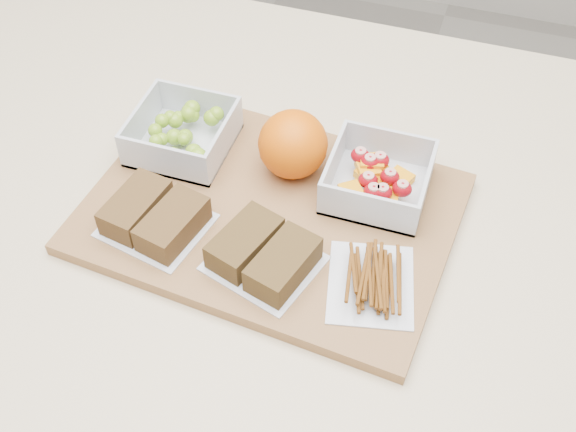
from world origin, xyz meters
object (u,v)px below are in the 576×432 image
Objects in this scene: sandwich_bag_center at (264,254)px; sandwich_bag_left at (154,216)px; cutting_board at (270,213)px; orange at (293,144)px; pretzel_bag at (372,278)px; grape_container at (184,133)px; fruit_container at (378,180)px.

sandwich_bag_left is at bearing 174.67° from sandwich_bag_center.
cutting_board is 5.02× the size of orange.
sandwich_bag_left reaches higher than pretzel_bag.
grape_container and fruit_container have the same top height.
pretzel_bag reaches higher than cutting_board.
pretzel_bag is at bearing -26.66° from grape_container.
pretzel_bag is (0.12, 0.01, -0.00)m from sandwich_bag_center.
pretzel_bag is (0.28, -0.14, -0.01)m from grape_container.
pretzel_bag is (0.14, -0.07, 0.02)m from cutting_board.
orange is (0.14, 0.00, 0.02)m from grape_container.
grape_container is 0.91× the size of sandwich_bag_left.
grape_container is 0.92× the size of pretzel_bag.
grape_container is 0.14m from orange.
grape_container is (-0.14, 0.07, 0.03)m from cutting_board.
fruit_container is 0.92× the size of pretzel_bag.
sandwich_bag_center is at bearing -42.96° from grape_container.
sandwich_bag_center is at bearing -70.48° from cutting_board.
pretzel_bag is (0.13, -0.14, -0.03)m from orange.
cutting_board is 0.08m from sandwich_bag_center.
cutting_board is 0.16m from grape_container.
cutting_board is 3.10× the size of sandwich_bag_center.
orange is (-0.11, 0.00, 0.02)m from fruit_container.
orange reaches higher than pretzel_bag.
cutting_board is at bearing 153.18° from pretzel_bag.
sandwich_bag_center is at bearing -175.80° from pretzel_bag.
sandwich_bag_center is at bearing -5.33° from sandwich_bag_left.
grape_container is 0.86× the size of sandwich_bag_center.
fruit_container is 0.11m from orange.
grape_container is at bearing -179.28° from orange.
fruit_container is at bearing 30.32° from sandwich_bag_left.
pretzel_bag is (0.03, -0.14, -0.01)m from fruit_container.
sandwich_bag_left is at bearing 179.10° from pretzel_bag.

